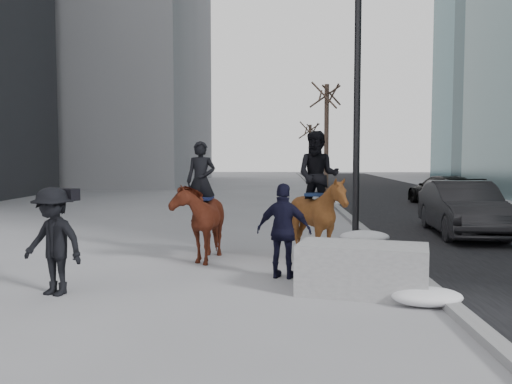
{
  "coord_description": "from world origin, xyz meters",
  "views": [
    {
      "loc": [
        0.41,
        -10.03,
        2.29
      ],
      "look_at": [
        0.0,
        1.2,
        1.5
      ],
      "focal_mm": 38.0,
      "sensor_mm": 36.0,
      "label": 1
    }
  ],
  "objects_px": {
    "car_near": "(463,208)",
    "mounted_right": "(318,210)",
    "planter": "(362,269)",
    "mounted_left": "(200,215)"
  },
  "relations": [
    {
      "from": "car_near",
      "to": "mounted_right",
      "type": "distance_m",
      "value": 5.86
    },
    {
      "from": "planter",
      "to": "car_near",
      "type": "relative_size",
      "value": 0.44
    },
    {
      "from": "planter",
      "to": "mounted_left",
      "type": "distance_m",
      "value": 4.21
    },
    {
      "from": "car_near",
      "to": "mounted_right",
      "type": "height_order",
      "value": "mounted_right"
    },
    {
      "from": "car_near",
      "to": "mounted_right",
      "type": "bearing_deg",
      "value": -134.58
    },
    {
      "from": "car_near",
      "to": "mounted_left",
      "type": "bearing_deg",
      "value": -148.04
    },
    {
      "from": "mounted_left",
      "to": "mounted_right",
      "type": "bearing_deg",
      "value": -4.22
    },
    {
      "from": "mounted_left",
      "to": "car_near",
      "type": "bearing_deg",
      "value": 28.18
    },
    {
      "from": "mounted_left",
      "to": "mounted_right",
      "type": "relative_size",
      "value": 0.92
    },
    {
      "from": "planter",
      "to": "car_near",
      "type": "xyz_separation_m",
      "value": [
        3.85,
        6.55,
        0.35
      ]
    }
  ]
}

